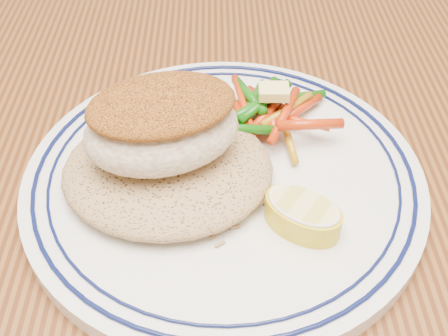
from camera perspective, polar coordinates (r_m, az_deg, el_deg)
The scene contains 7 objects.
dining_table at distance 0.51m, azimuth 3.79°, elevation -6.28°, with size 1.50×0.90×0.75m.
plate at distance 0.41m, azimuth 0.00°, elevation -1.07°, with size 0.29×0.29×0.02m.
rice_pilaf at distance 0.39m, azimuth -5.76°, elevation 0.20°, with size 0.15×0.13×0.03m, color #9D7B4E.
fish_fillet at distance 0.37m, azimuth -6.34°, elevation 4.45°, with size 0.12×0.10×0.05m.
vegetable_pile at distance 0.44m, azimuth 4.12°, elevation 5.75°, with size 0.11×0.10×0.03m.
butter_pat at distance 0.43m, azimuth 5.08°, elevation 7.73°, with size 0.02×0.02×0.01m, color #F9EA7A.
lemon_wedge at distance 0.36m, azimuth 8.00°, elevation -4.58°, with size 0.07×0.07×0.02m.
Camera 1 is at (-0.04, -0.33, 1.05)m, focal length 45.00 mm.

